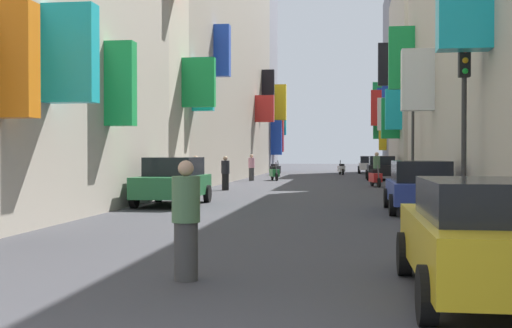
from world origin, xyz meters
TOP-DOWN VIEW (x-y plane):
  - ground_plane at (0.00, 30.00)m, footprint 140.00×140.00m
  - building_left_mid_a at (-7.98, 22.55)m, footprint 7.37×3.23m
  - building_left_mid_b at (-8.00, 38.84)m, footprint 7.40×29.35m
  - building_left_mid_c at (-7.96, 56.75)m, footprint 7.31×6.48m
  - building_right_mid_b at (7.98, 42.79)m, footprint 7.19×14.83m
  - building_right_mid_c at (7.98, 55.12)m, footprint 7.26×9.78m
  - parked_car_blue at (3.87, 15.64)m, footprint 1.88×4.15m
  - parked_car_green at (-3.83, 17.22)m, footprint 1.92×3.99m
  - parked_car_white at (3.54, 52.39)m, footprint 1.86×4.19m
  - parked_car_black at (3.90, 38.82)m, footprint 1.90×4.38m
  - parked_car_yellow at (3.55, 4.17)m, footprint 2.03×4.11m
  - scooter_green at (-2.73, 37.03)m, footprint 0.75×1.75m
  - scooter_red at (3.18, 30.01)m, footprint 0.66×1.86m
  - scooter_black at (-3.82, 47.30)m, footprint 0.76×1.83m
  - scooter_white at (1.27, 48.37)m, footprint 0.63×1.82m
  - pedestrian_crossing at (-3.91, 20.77)m, footprint 0.41×0.41m
  - pedestrian_near_left at (3.38, 33.46)m, footprint 0.49×0.49m
  - pedestrian_near_right at (-3.73, 25.88)m, footprint 0.46×0.46m
  - pedestrian_mid_street at (-0.30, 4.80)m, footprint 0.39×0.39m
  - pedestrian_far_away at (-4.05, 36.26)m, footprint 0.47×0.47m
  - traffic_light_near_corner at (4.63, 25.90)m, footprint 0.26×0.34m
  - traffic_light_far_corner at (4.56, 12.47)m, footprint 0.26×0.34m

SIDE VIEW (x-z plane):
  - ground_plane at x=0.00m, z-range 0.00..0.00m
  - scooter_green at x=-2.73m, z-range -0.10..1.03m
  - scooter_white at x=1.27m, z-range -0.10..1.03m
  - scooter_red at x=3.18m, z-range -0.10..1.03m
  - scooter_black at x=-3.82m, z-range -0.10..1.03m
  - parked_car_yellow at x=3.55m, z-range 0.05..1.45m
  - parked_car_white at x=3.54m, z-range 0.03..1.47m
  - parked_car_blue at x=3.87m, z-range 0.03..1.51m
  - pedestrian_near_right at x=-3.73m, z-range -0.01..1.55m
  - parked_car_black at x=3.90m, z-range 0.03..1.54m
  - pedestrian_crossing at x=-3.91m, z-range -0.01..1.59m
  - pedestrian_mid_street at x=-0.30m, z-range -0.01..1.60m
  - pedestrian_far_away at x=-4.05m, z-range -0.01..1.62m
  - parked_car_green at x=-3.83m, z-range 0.03..1.59m
  - pedestrian_near_left at x=3.38m, z-range 0.00..1.75m
  - traffic_light_far_corner at x=4.56m, z-range 0.77..5.03m
  - traffic_light_near_corner at x=4.63m, z-range 0.82..5.52m
  - building_right_mid_b at x=7.98m, z-range -0.01..13.26m
  - building_left_mid_a at x=-7.98m, z-range 0.00..14.44m
  - building_right_mid_c at x=7.98m, z-range -0.02..15.59m
  - building_left_mid_b at x=-8.00m, z-range 0.00..18.10m
  - building_left_mid_c at x=-7.96m, z-range -0.06..19.52m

